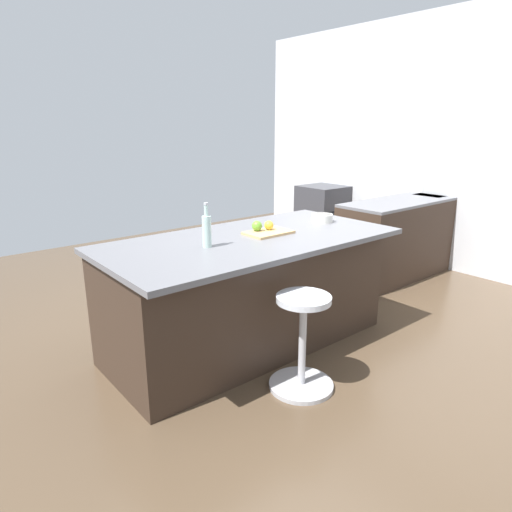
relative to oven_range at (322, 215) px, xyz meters
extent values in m
plane|color=brown|center=(2.44, 1.60, -0.43)|extent=(7.80, 7.80, 0.00)
cube|color=silver|center=(-0.35, 1.60, 1.07)|extent=(0.12, 6.00, 3.00)
cube|color=#38281E|center=(0.00, 1.55, 0.00)|extent=(2.41, 0.60, 0.87)
cube|color=slate|center=(0.00, 1.55, 0.45)|extent=(2.41, 0.60, 0.03)
cube|color=#38383D|center=(-0.30, 1.55, 0.40)|extent=(0.44, 0.36, 0.12)
cylinder|color=#B7B7BC|center=(-0.30, 1.40, 0.60)|extent=(0.02, 0.02, 0.28)
cube|color=#38383D|center=(0.00, 0.00, 0.00)|extent=(0.60, 0.60, 0.87)
cube|color=black|center=(0.00, 0.30, -0.04)|extent=(0.44, 0.01, 0.32)
cube|color=#38281E|center=(2.83, 1.79, 0.00)|extent=(2.23, 0.92, 0.86)
cube|color=slate|center=(2.83, 1.84, 0.45)|extent=(2.29, 1.12, 0.04)
cylinder|color=#B7B7BC|center=(2.96, 2.53, -0.42)|extent=(0.44, 0.44, 0.03)
cylinder|color=#B7B7BC|center=(2.96, 2.53, -0.11)|extent=(0.05, 0.05, 0.61)
cylinder|color=silver|center=(2.96, 2.53, 0.21)|extent=(0.36, 0.36, 0.04)
cube|color=tan|center=(2.65, 1.83, 0.48)|extent=(0.36, 0.24, 0.02)
sphere|color=gold|center=(2.61, 1.79, 0.52)|extent=(0.07, 0.07, 0.07)
sphere|color=#609E2D|center=(2.71, 1.76, 0.53)|extent=(0.08, 0.08, 0.08)
cylinder|color=silver|center=(3.24, 1.85, 0.58)|extent=(0.06, 0.06, 0.22)
cylinder|color=silver|center=(3.24, 1.85, 0.73)|extent=(0.03, 0.03, 0.08)
cylinder|color=#B7B7BC|center=(3.24, 1.85, 0.77)|extent=(0.03, 0.03, 0.02)
cylinder|color=silver|center=(2.00, 1.79, 0.50)|extent=(0.19, 0.19, 0.07)
cylinder|color=slate|center=(2.00, 1.79, 0.52)|extent=(0.15, 0.15, 0.04)
camera|label=1|loc=(4.91, 4.41, 1.30)|focal=31.54mm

